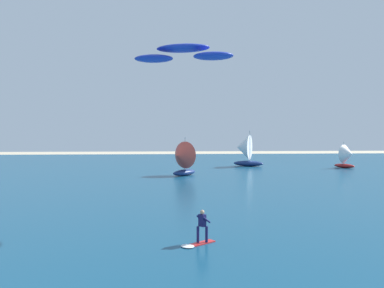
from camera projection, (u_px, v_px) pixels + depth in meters
The scene contains 6 objects.
ocean at pixel (176, 174), 51.90m from camera, with size 160.00×90.00×0.10m, color navy.
kitesurfer at pixel (199, 232), 19.78m from camera, with size 1.90×1.63×1.67m.
kite at pixel (183, 54), 25.76m from camera, with size 6.82×3.89×0.99m.
sailboat_anchored_offshore at pixel (181, 158), 49.73m from camera, with size 4.17×4.25×4.78m.
sailboat_leading at pixel (244, 150), 63.59m from camera, with size 4.98×4.46×5.61m.
sailboat_mid_left at pixel (347, 156), 60.20m from camera, with size 3.31×3.56×3.95m.
Camera 1 is at (-1.24, -1.17, 5.67)m, focal length 37.69 mm.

